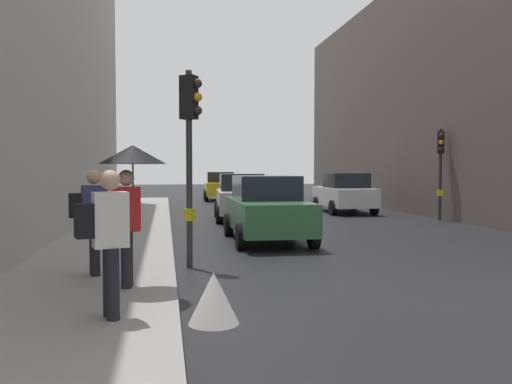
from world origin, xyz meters
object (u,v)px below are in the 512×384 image
object	(u,v)px
car_silver_hatchback	(241,197)
pedestrian_with_umbrella	(131,176)
car_green_estate	(267,209)
traffic_light_mid_street	(441,157)
pedestrian_with_grey_backpack	(91,216)
car_white_compact	(344,193)
warning_sign_triangle	(214,298)
pedestrian_with_black_backpack	(107,235)
traffic_light_near_right	(190,132)
car_yellow_taxi	(220,186)

from	to	relation	value
car_silver_hatchback	pedestrian_with_umbrella	distance (m)	12.33
car_green_estate	traffic_light_mid_street	bearing A→B (deg)	30.66
car_green_estate	pedestrian_with_grey_backpack	size ratio (longest dim) A/B	2.38
car_white_compact	warning_sign_triangle	xyz separation A→B (m)	(-7.28, -15.83, -0.55)
car_white_compact	pedestrian_with_black_backpack	world-z (taller)	pedestrian_with_black_backpack
pedestrian_with_black_backpack	warning_sign_triangle	bearing A→B (deg)	4.68
traffic_light_near_right	car_green_estate	bearing A→B (deg)	57.66
pedestrian_with_grey_backpack	car_yellow_taxi	bearing A→B (deg)	78.96
pedestrian_with_umbrella	pedestrian_with_black_backpack	size ratio (longest dim) A/B	1.21
car_silver_hatchback	warning_sign_triangle	world-z (taller)	car_silver_hatchback
traffic_light_near_right	car_green_estate	xyz separation A→B (m)	(2.21, 3.49, -1.78)
traffic_light_mid_street	car_green_estate	xyz separation A→B (m)	(-7.49, -4.44, -1.51)
pedestrian_with_black_backpack	car_yellow_taxi	bearing A→B (deg)	81.19
car_white_compact	traffic_light_near_right	bearing A→B (deg)	-121.54
pedestrian_with_umbrella	pedestrian_with_black_backpack	distance (m)	1.81
traffic_light_mid_street	pedestrian_with_umbrella	xyz separation A→B (m)	(-10.69, -10.16, -0.54)
traffic_light_mid_street	pedestrian_with_umbrella	world-z (taller)	traffic_light_mid_street
pedestrian_with_black_backpack	car_white_compact	bearing A→B (deg)	61.76
traffic_light_near_right	pedestrian_with_umbrella	size ratio (longest dim) A/B	1.80
car_yellow_taxi	traffic_light_near_right	bearing A→B (deg)	-97.38
traffic_light_near_right	pedestrian_with_grey_backpack	world-z (taller)	traffic_light_near_right
car_silver_hatchback	pedestrian_with_black_backpack	world-z (taller)	pedestrian_with_black_backpack
pedestrian_with_umbrella	pedestrian_with_black_backpack	xyz separation A→B (m)	(-0.18, -1.67, -0.68)
car_silver_hatchback	pedestrian_with_umbrella	size ratio (longest dim) A/B	2.02
car_yellow_taxi	car_green_estate	world-z (taller)	same
pedestrian_with_grey_backpack	pedestrian_with_umbrella	bearing A→B (deg)	-54.90
car_silver_hatchback	car_green_estate	bearing A→B (deg)	-91.75
car_green_estate	warning_sign_triangle	xyz separation A→B (m)	(-2.10, -7.28, -0.55)
car_white_compact	car_yellow_taxi	size ratio (longest dim) A/B	0.99
car_green_estate	warning_sign_triangle	bearing A→B (deg)	-106.10
traffic_light_near_right	pedestrian_with_grey_backpack	size ratio (longest dim) A/B	2.17
traffic_light_mid_street	car_yellow_taxi	size ratio (longest dim) A/B	0.81
car_silver_hatchback	pedestrian_with_grey_backpack	distance (m)	11.56
car_green_estate	pedestrian_with_grey_backpack	bearing A→B (deg)	-129.78
car_yellow_taxi	pedestrian_with_umbrella	distance (m)	24.96
traffic_light_near_right	pedestrian_with_grey_backpack	xyz separation A→B (m)	(-1.70, -1.21, -1.49)
traffic_light_near_right	traffic_light_mid_street	size ratio (longest dim) A/B	1.11
car_white_compact	car_green_estate	size ratio (longest dim) A/B	1.01
car_silver_hatchback	warning_sign_triangle	distance (m)	13.59
car_silver_hatchback	warning_sign_triangle	bearing A→B (deg)	-99.70
warning_sign_triangle	traffic_light_near_right	bearing A→B (deg)	91.59
pedestrian_with_black_backpack	pedestrian_with_grey_backpack	bearing A→B (deg)	101.19
traffic_light_near_right	car_white_compact	bearing A→B (deg)	58.46
car_silver_hatchback	pedestrian_with_grey_backpack	world-z (taller)	pedestrian_with_grey_backpack
warning_sign_triangle	car_white_compact	bearing A→B (deg)	65.30
car_white_compact	warning_sign_triangle	size ratio (longest dim) A/B	6.54
pedestrian_with_grey_backpack	traffic_light_near_right	bearing A→B (deg)	35.45
car_white_compact	traffic_light_mid_street	bearing A→B (deg)	-60.59
traffic_light_near_right	traffic_light_mid_street	world-z (taller)	traffic_light_near_right
car_green_estate	car_silver_hatchback	xyz separation A→B (m)	(0.19, 6.11, 0.00)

